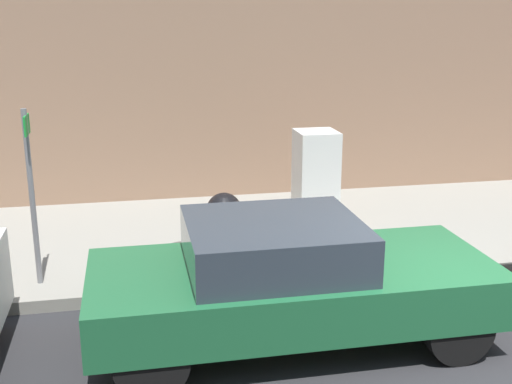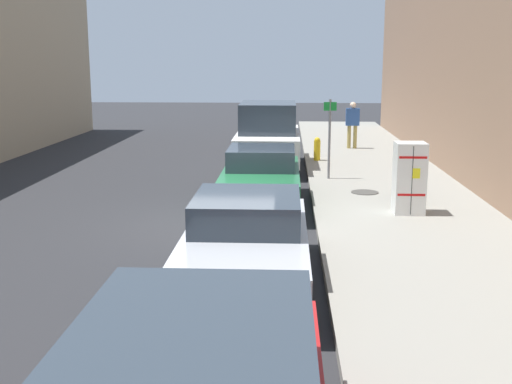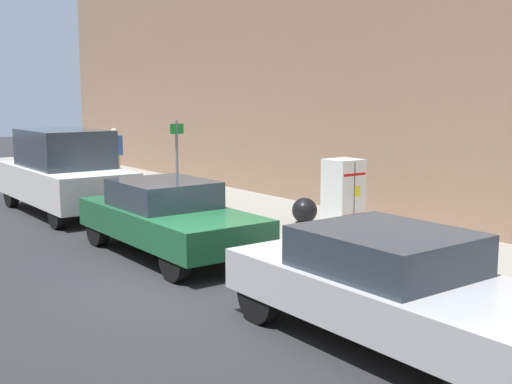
{
  "view_description": "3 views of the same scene",
  "coord_description": "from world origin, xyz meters",
  "px_view_note": "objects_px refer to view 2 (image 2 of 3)",
  "views": [
    {
      "loc": [
        5.36,
        -3.47,
        3.53
      ],
      "look_at": [
        -2.15,
        -1.96,
        1.39
      ],
      "focal_mm": 45.0,
      "sensor_mm": 36.0,
      "label": 1
    },
    {
      "loc": [
        -1.52,
        13.48,
        3.51
      ],
      "look_at": [
        -0.9,
        0.71,
        0.87
      ],
      "focal_mm": 45.0,
      "sensor_mm": 36.0,
      "label": 2
    },
    {
      "loc": [
        4.86,
        8.73,
        3.01
      ],
      "look_at": [
        -2.48,
        -1.19,
        1.15
      ],
      "focal_mm": 45.0,
      "sensor_mm": 36.0,
      "label": 3
    }
  ],
  "objects_px": {
    "trash_bag": "(407,187)",
    "pedestrian_walking_far": "(352,121)",
    "parked_sedan_green": "(261,176)",
    "parked_sedan_silver": "(246,239)",
    "parked_van_white": "(268,136)",
    "discarded_refrigerator": "(409,178)",
    "street_sign_post": "(330,134)",
    "fire_hydrant": "(317,149)"
  },
  "relations": [
    {
      "from": "pedestrian_walking_far",
      "to": "parked_sedan_green",
      "type": "bearing_deg",
      "value": -71.84
    },
    {
      "from": "trash_bag",
      "to": "parked_sedan_green",
      "type": "distance_m",
      "value": 3.58
    },
    {
      "from": "parked_van_white",
      "to": "trash_bag",
      "type": "bearing_deg",
      "value": 124.1
    },
    {
      "from": "parked_sedan_green",
      "to": "fire_hydrant",
      "type": "bearing_deg",
      "value": -104.7
    },
    {
      "from": "street_sign_post",
      "to": "parked_sedan_silver",
      "type": "xyz_separation_m",
      "value": [
        1.82,
        8.47,
        -0.7
      ]
    },
    {
      "from": "street_sign_post",
      "to": "parked_sedan_green",
      "type": "distance_m",
      "value": 3.45
    },
    {
      "from": "discarded_refrigerator",
      "to": "parked_sedan_green",
      "type": "relative_size",
      "value": 0.36
    },
    {
      "from": "fire_hydrant",
      "to": "parked_sedan_green",
      "type": "height_order",
      "value": "parked_sedan_green"
    },
    {
      "from": "trash_bag",
      "to": "parked_sedan_silver",
      "type": "bearing_deg",
      "value": 58.46
    },
    {
      "from": "discarded_refrigerator",
      "to": "trash_bag",
      "type": "height_order",
      "value": "discarded_refrigerator"
    },
    {
      "from": "pedestrian_walking_far",
      "to": "parked_van_white",
      "type": "distance_m",
      "value": 4.98
    },
    {
      "from": "street_sign_post",
      "to": "pedestrian_walking_far",
      "type": "xyz_separation_m",
      "value": [
        -1.29,
        -6.48,
        -0.24
      ]
    },
    {
      "from": "trash_bag",
      "to": "parked_sedan_silver",
      "type": "distance_m",
      "value": 6.81
    },
    {
      "from": "parked_sedan_green",
      "to": "parked_sedan_silver",
      "type": "bearing_deg",
      "value": 90.0
    },
    {
      "from": "parked_sedan_green",
      "to": "parked_sedan_silver",
      "type": "distance_m",
      "value": 5.63
    },
    {
      "from": "discarded_refrigerator",
      "to": "parked_sedan_silver",
      "type": "distance_m",
      "value": 5.47
    },
    {
      "from": "discarded_refrigerator",
      "to": "parked_sedan_green",
      "type": "distance_m",
      "value": 3.57
    },
    {
      "from": "discarded_refrigerator",
      "to": "street_sign_post",
      "type": "bearing_deg",
      "value": -69.96
    },
    {
      "from": "fire_hydrant",
      "to": "pedestrian_walking_far",
      "type": "distance_m",
      "value": 3.48
    },
    {
      "from": "pedestrian_walking_far",
      "to": "discarded_refrigerator",
      "type": "bearing_deg",
      "value": -52.23
    },
    {
      "from": "street_sign_post",
      "to": "parked_sedan_silver",
      "type": "distance_m",
      "value": 8.69
    },
    {
      "from": "parked_sedan_green",
      "to": "parked_sedan_silver",
      "type": "relative_size",
      "value": 0.95
    },
    {
      "from": "trash_bag",
      "to": "parked_sedan_silver",
      "type": "xyz_separation_m",
      "value": [
        3.56,
        5.8,
        0.29
      ]
    },
    {
      "from": "parked_van_white",
      "to": "parked_sedan_silver",
      "type": "distance_m",
      "value": 11.07
    },
    {
      "from": "street_sign_post",
      "to": "parked_sedan_green",
      "type": "bearing_deg",
      "value": 57.39
    },
    {
      "from": "trash_bag",
      "to": "pedestrian_walking_far",
      "type": "height_order",
      "value": "pedestrian_walking_far"
    },
    {
      "from": "trash_bag",
      "to": "parked_sedan_silver",
      "type": "relative_size",
      "value": 0.12
    },
    {
      "from": "fire_hydrant",
      "to": "parked_sedan_silver",
      "type": "bearing_deg",
      "value": 82.15
    },
    {
      "from": "fire_hydrant",
      "to": "pedestrian_walking_far",
      "type": "xyz_separation_m",
      "value": [
        -1.47,
        -3.09,
        0.63
      ]
    },
    {
      "from": "fire_hydrant",
      "to": "parked_van_white",
      "type": "distance_m",
      "value": 1.89
    },
    {
      "from": "street_sign_post",
      "to": "fire_hydrant",
      "type": "height_order",
      "value": "street_sign_post"
    },
    {
      "from": "fire_hydrant",
      "to": "trash_bag",
      "type": "bearing_deg",
      "value": 107.64
    },
    {
      "from": "street_sign_post",
      "to": "parked_van_white",
      "type": "height_order",
      "value": "street_sign_post"
    },
    {
      "from": "parked_van_white",
      "to": "parked_sedan_green",
      "type": "height_order",
      "value": "parked_van_white"
    },
    {
      "from": "trash_bag",
      "to": "parked_sedan_green",
      "type": "bearing_deg",
      "value": 2.79
    },
    {
      "from": "parked_sedan_silver",
      "to": "discarded_refrigerator",
      "type": "bearing_deg",
      "value": -127.44
    },
    {
      "from": "street_sign_post",
      "to": "pedestrian_walking_far",
      "type": "relative_size",
      "value": 1.28
    },
    {
      "from": "discarded_refrigerator",
      "to": "fire_hydrant",
      "type": "bearing_deg",
      "value": -77.33
    },
    {
      "from": "discarded_refrigerator",
      "to": "parked_van_white",
      "type": "relative_size",
      "value": 0.33
    },
    {
      "from": "parked_van_white",
      "to": "parked_sedan_green",
      "type": "relative_size",
      "value": 1.1
    },
    {
      "from": "parked_sedan_silver",
      "to": "pedestrian_walking_far",
      "type": "bearing_deg",
      "value": -101.74
    },
    {
      "from": "parked_sedan_silver",
      "to": "parked_sedan_green",
      "type": "bearing_deg",
      "value": -90.0
    }
  ]
}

